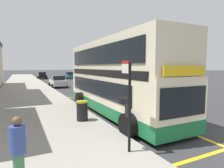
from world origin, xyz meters
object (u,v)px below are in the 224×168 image
(bus_stop_sign, at_px, (128,99))
(litter_bin, at_px, (82,111))
(parked_car_silver_ahead, at_px, (58,81))
(parked_car_teal_across, at_px, (70,75))
(double_decker_bus, at_px, (116,80))
(parked_car_black_kerbside, at_px, (42,76))
(pedestrian_waiting_near_sign, at_px, (18,149))

(bus_stop_sign, height_order, litter_bin, bus_stop_sign)
(bus_stop_sign, xyz_separation_m, parked_car_silver_ahead, (1.63, 21.62, -1.03))
(bus_stop_sign, height_order, parked_car_teal_across, bus_stop_sign)
(double_decker_bus, xyz_separation_m, litter_bin, (-2.51, -1.16, -1.42))
(double_decker_bus, height_order, litter_bin, double_decker_bus)
(parked_car_silver_ahead, height_order, litter_bin, parked_car_silver_ahead)
(parked_car_silver_ahead, bearing_deg, parked_car_black_kerbside, 91.93)
(parked_car_black_kerbside, bearing_deg, litter_bin, -94.86)
(double_decker_bus, distance_m, bus_stop_sign, 5.61)
(parked_car_black_kerbside, height_order, parked_car_teal_across, same)
(litter_bin, bearing_deg, pedestrian_waiting_near_sign, -122.54)
(double_decker_bus, relative_size, bus_stop_sign, 3.70)
(parked_car_black_kerbside, bearing_deg, pedestrian_waiting_near_sign, -98.49)
(parked_car_teal_across, xyz_separation_m, pedestrian_waiting_near_sign, (-10.67, -39.57, 0.23))
(parked_car_black_kerbside, xyz_separation_m, litter_bin, (-1.82, -37.10, -0.16))
(double_decker_bus, bearing_deg, litter_bin, -155.24)
(parked_car_silver_ahead, xyz_separation_m, parked_car_black_kerbside, (-0.11, 19.48, 0.00))
(parked_car_black_kerbside, relative_size, pedestrian_waiting_near_sign, 2.56)
(parked_car_silver_ahead, xyz_separation_m, parked_car_teal_across, (5.86, 17.44, 0.00))
(parked_car_black_kerbside, bearing_deg, parked_car_silver_ahead, -91.72)
(pedestrian_waiting_near_sign, bearing_deg, parked_car_black_kerbside, 83.56)
(pedestrian_waiting_near_sign, bearing_deg, parked_car_teal_across, 74.91)
(parked_car_teal_across, distance_m, litter_bin, 35.92)
(parked_car_silver_ahead, distance_m, pedestrian_waiting_near_sign, 22.64)
(double_decker_bus, bearing_deg, parked_car_black_kerbside, 91.10)
(parked_car_silver_ahead, bearing_deg, double_decker_bus, -86.40)
(parked_car_teal_across, bearing_deg, parked_car_black_kerbside, 163.65)
(parked_car_black_kerbside, distance_m, parked_car_teal_across, 6.31)
(double_decker_bus, distance_m, parked_car_black_kerbside, 35.97)
(double_decker_bus, xyz_separation_m, parked_car_black_kerbside, (-0.69, 35.94, -1.26))
(parked_car_black_kerbside, height_order, litter_bin, parked_car_black_kerbside)
(double_decker_bus, distance_m, litter_bin, 3.11)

